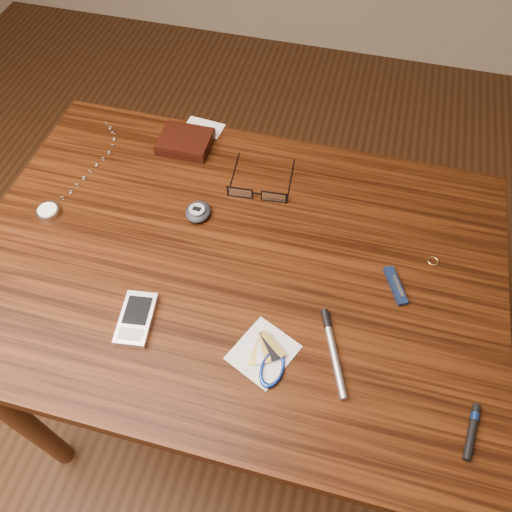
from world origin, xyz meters
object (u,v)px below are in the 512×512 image
object	(u,v)px
desk	(235,288)
pda_phone	(136,319)
eyeglasses	(257,192)
pocket_knife	(396,286)
wallet_and_card	(186,141)
silver_pen	(332,345)
notepad_keys	(268,360)
pedometer	(198,212)
pocket_watch	(51,208)

from	to	relation	value
desk	pda_phone	distance (m)	0.23
eyeglasses	pocket_knife	bearing A→B (deg)	-26.57
desk	pda_phone	bearing A→B (deg)	-127.43
desk	wallet_and_card	world-z (taller)	wallet_and_card
pda_phone	silver_pen	xyz separation A→B (m)	(0.33, 0.04, -0.00)
desk	silver_pen	world-z (taller)	silver_pen
desk	eyeglasses	bearing A→B (deg)	88.59
eyeglasses	pda_phone	world-z (taller)	eyeglasses
desk	silver_pen	xyz separation A→B (m)	(0.21, -0.13, 0.11)
wallet_and_card	notepad_keys	world-z (taller)	wallet_and_card
wallet_and_card	pedometer	xyz separation A→B (m)	(0.09, -0.18, -0.00)
pda_phone	pocket_knife	xyz separation A→B (m)	(0.43, 0.18, -0.00)
pda_phone	pedometer	distance (m)	0.25
notepad_keys	pedometer	bearing A→B (deg)	128.14
wallet_and_card	pocket_watch	xyz separation A→B (m)	(-0.20, -0.25, -0.01)
desk	pedometer	distance (m)	0.17
pda_phone	silver_pen	bearing A→B (deg)	6.20
wallet_and_card	pocket_watch	distance (m)	0.32
wallet_and_card	pocket_knife	size ratio (longest dim) A/B	1.82
pda_phone	wallet_and_card	bearing A→B (deg)	98.04
desk	eyeglasses	distance (m)	0.20
pedometer	pocket_knife	distance (m)	0.40
pocket_knife	silver_pen	bearing A→B (deg)	-122.18
notepad_keys	silver_pen	xyz separation A→B (m)	(0.10, 0.05, 0.00)
desk	pocket_watch	world-z (taller)	pocket_watch
notepad_keys	desk	bearing A→B (deg)	121.78
notepad_keys	silver_pen	size ratio (longest dim) A/B	0.84
desk	pda_phone	world-z (taller)	pda_phone
wallet_and_card	pocket_knife	distance (m)	0.55
eyeglasses	pocket_knife	size ratio (longest dim) A/B	1.73
pocket_watch	pda_phone	world-z (taller)	pda_phone
eyeglasses	notepad_keys	bearing A→B (deg)	-72.71
pocket_watch	pocket_knife	world-z (taller)	pocket_watch
wallet_and_card	pedometer	distance (m)	0.21
pocket_knife	silver_pen	xyz separation A→B (m)	(-0.09, -0.14, 0.00)
wallet_and_card	pedometer	bearing A→B (deg)	-64.03
eyeglasses	notepad_keys	size ratio (longest dim) A/B	1.08
pocket_knife	eyeglasses	bearing A→B (deg)	153.43
desk	pocket_knife	xyz separation A→B (m)	(0.30, 0.02, 0.11)
wallet_and_card	eyeglasses	xyz separation A→B (m)	(0.19, -0.11, 0.00)
desk	notepad_keys	distance (m)	0.24
pocket_knife	silver_pen	world-z (taller)	silver_pen
eyeglasses	pocket_watch	bearing A→B (deg)	-160.35
desk	pda_phone	size ratio (longest dim) A/B	9.26
notepad_keys	pocket_knife	distance (m)	0.27
eyeglasses	pedometer	size ratio (longest dim) A/B	2.36
eyeglasses	pda_phone	size ratio (longest dim) A/B	1.27
pocket_watch	pocket_knife	size ratio (longest dim) A/B	3.83
desk	pocket_knife	size ratio (longest dim) A/B	12.65
wallet_and_card	silver_pen	xyz separation A→B (m)	(0.40, -0.40, -0.01)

